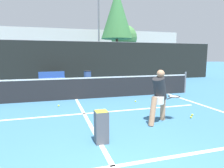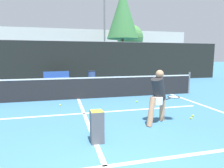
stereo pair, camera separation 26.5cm
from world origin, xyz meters
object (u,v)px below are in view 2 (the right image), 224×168
Objects in this scene: ball_hopper at (97,126)px; trash_bin at (92,77)px; player_practicing at (158,95)px; courtside_bench at (57,77)px; parked_car at (115,69)px.

trash_bin reaches higher than ball_hopper.
player_practicing is 1.66× the size of trash_bin.
trash_bin reaches higher than courtside_bench.
parked_car is at bearing 33.25° from courtside_bench.
courtside_bench is 0.41× the size of parked_car.
player_practicing is at bearing -100.00° from parked_car.
courtside_bench reaches higher than ball_hopper.
player_practicing reaches higher than courtside_bench.
parked_car reaches higher than player_practicing.
ball_hopper is (-1.88, -0.85, -0.43)m from player_practicing.
courtside_bench is at bearing 174.49° from trash_bin.
courtside_bench is 6.91m from parked_car.
trash_bin is (2.27, -0.22, -0.02)m from courtside_bench.
player_practicing is 13.22m from parked_car.
player_practicing is 2.11× the size of ball_hopper.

